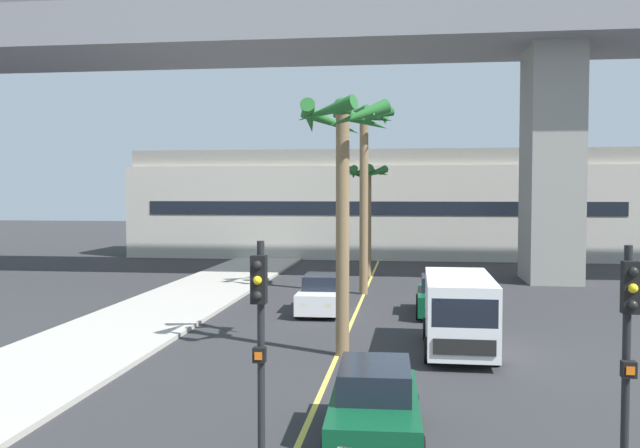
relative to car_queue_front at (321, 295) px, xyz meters
The scene contains 13 objects.
sidewalk_left 11.55m from the car_queue_front, 124.78° to the right, with size 4.80×80.00×0.15m, color #ADA89E.
lane_stripe_center 2.17m from the car_queue_front, 46.04° to the right, with size 0.14×56.00×0.01m, color #DBCC4C.
bridge_overpass 17.51m from the car_queue_front, 79.07° to the left, with size 85.43×8.00×17.13m.
pier_building_backdrop 25.84m from the car_queue_front, 86.82° to the left, with size 38.10×8.04×8.10m.
car_queue_front is the anchor object (origin of this frame).
car_queue_second 14.85m from the car_queue_front, 78.70° to the right, with size 1.93×4.15×1.56m.
car_queue_third 4.79m from the car_queue_front, ahead, with size 1.87×4.12×1.56m.
delivery_van 8.23m from the car_queue_front, 51.45° to the right, with size 2.20×5.27×2.36m.
traffic_light_median_near 17.52m from the car_queue_front, 85.98° to the right, with size 0.24×0.37×4.20m.
traffic_light_right_far_corner 18.90m from the car_queue_front, 69.01° to the right, with size 0.24×0.37×4.20m.
palm_tree_near_median 8.40m from the car_queue_front, 75.66° to the left, with size 3.10×3.20×9.11m.
palm_tree_mid_median 9.21m from the car_queue_front, 77.68° to the right, with size 2.96×3.13×7.81m.
palm_tree_far_median 13.15m from the car_queue_front, 84.54° to the left, with size 2.64×2.73×6.63m.
Camera 1 is at (2.13, -2.48, 4.97)m, focal length 38.60 mm.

